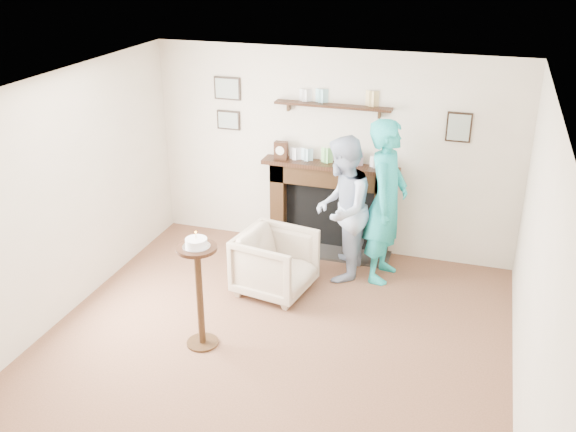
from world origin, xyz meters
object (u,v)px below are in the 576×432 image
object	(u,v)px
pedestal_table	(198,277)
man	(339,275)
armchair	(276,291)
woman	(381,275)

from	to	relation	value
pedestal_table	man	bearing A→B (deg)	61.47
man	armchair	bearing A→B (deg)	-48.29
man	woman	bearing A→B (deg)	102.37
woman	pedestal_table	bearing A→B (deg)	148.37
man	pedestal_table	size ratio (longest dim) A/B	1.38
man	pedestal_table	bearing A→B (deg)	-31.08
man	woman	world-z (taller)	woman
armchair	pedestal_table	xyz separation A→B (m)	(-0.36, -1.18, 0.75)
armchair	man	xyz separation A→B (m)	(0.60, 0.58, 0.00)
man	pedestal_table	world-z (taller)	pedestal_table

